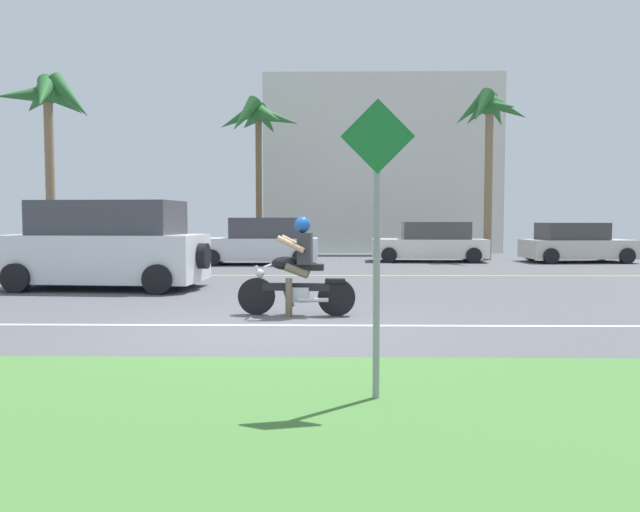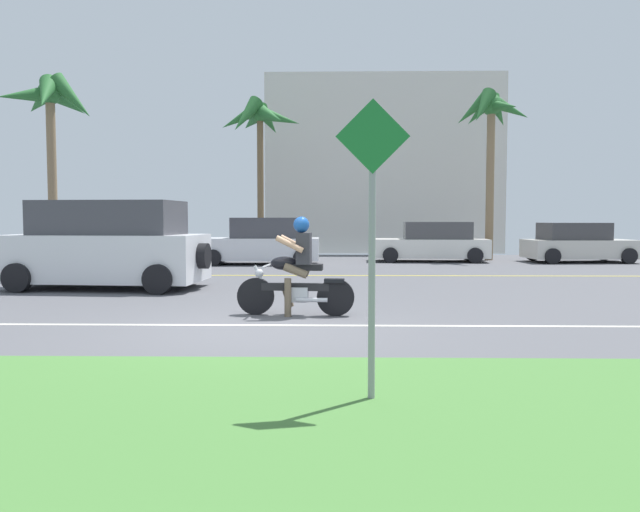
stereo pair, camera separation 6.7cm
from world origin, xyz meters
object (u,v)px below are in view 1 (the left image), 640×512
at_px(parked_car_1, 261,243).
at_px(palm_tree_2, 48,106).
at_px(parked_car_3, 576,244).
at_px(palm_tree_0, 258,124).
at_px(motorcyclist, 297,274).
at_px(street_sign, 377,221).
at_px(parked_car_0, 91,244).
at_px(palm_tree_1, 489,120).
at_px(parked_car_2, 431,243).
at_px(suv_nearby, 107,246).

xyz_separation_m(parked_car_1, palm_tree_2, (-9.20, 3.98, 5.46)).
distance_m(parked_car_3, palm_tree_0, 13.17).
relative_size(motorcyclist, street_sign, 0.75).
bearing_deg(parked_car_1, parked_car_0, -172.69).
bearing_deg(palm_tree_0, palm_tree_1, -9.60).
relative_size(parked_car_2, palm_tree_0, 0.65).
bearing_deg(palm_tree_0, parked_car_2, -19.55).
height_order(parked_car_1, street_sign, street_sign).
height_order(parked_car_0, parked_car_2, parked_car_0).
bearing_deg(parked_car_1, motorcyclist, -80.51).
distance_m(palm_tree_1, palm_tree_2, 17.80).
bearing_deg(parked_car_0, motorcyclist, -54.30).
xyz_separation_m(parked_car_0, palm_tree_1, (14.19, 3.08, 4.64)).
bearing_deg(palm_tree_2, palm_tree_0, -0.68).
bearing_deg(parked_car_3, palm_tree_1, 159.02).
relative_size(palm_tree_1, street_sign, 2.51).
height_order(parked_car_3, palm_tree_2, palm_tree_2).
bearing_deg(motorcyclist, street_sign, -79.07).
bearing_deg(palm_tree_1, parked_car_1, -164.55).
height_order(motorcyclist, parked_car_1, motorcyclist).
bearing_deg(palm_tree_2, parked_car_0, -53.23).
xyz_separation_m(parked_car_1, parked_car_2, (6.19, 1.49, -0.06)).
relative_size(suv_nearby, palm_tree_1, 0.71).
height_order(parked_car_0, palm_tree_1, palm_tree_1).
xyz_separation_m(parked_car_3, palm_tree_2, (-20.65, 2.76, 5.54)).
xyz_separation_m(suv_nearby, palm_tree_0, (2.14, 11.32, 4.50)).
distance_m(parked_car_0, palm_tree_0, 8.39).
xyz_separation_m(parked_car_2, parked_car_3, (5.26, -0.27, -0.01)).
height_order(parked_car_0, parked_car_3, parked_car_0).
relative_size(parked_car_0, palm_tree_1, 0.63).
xyz_separation_m(palm_tree_2, street_sign, (12.01, -20.04, -4.64)).
bearing_deg(palm_tree_0, palm_tree_2, 179.32).
distance_m(palm_tree_0, palm_tree_1, 9.16).
xyz_separation_m(parked_car_0, parked_car_1, (5.68, 0.73, 0.03)).
xyz_separation_m(motorcyclist, palm_tree_2, (-11.07, 15.22, 5.53)).
bearing_deg(street_sign, motorcyclist, 100.93).
bearing_deg(palm_tree_1, street_sign, -107.20).
bearing_deg(parked_car_0, street_sign, -61.03).
bearing_deg(suv_nearby, palm_tree_2, 119.77).
bearing_deg(street_sign, parked_car_0, 118.97).
bearing_deg(parked_car_2, palm_tree_2, 170.82).
bearing_deg(parked_car_1, palm_tree_0, 97.61).
distance_m(parked_car_2, palm_tree_2, 16.54).
xyz_separation_m(parked_car_2, palm_tree_2, (-15.39, 2.49, 5.53)).
distance_m(parked_car_0, palm_tree_1, 15.24).
relative_size(palm_tree_0, palm_tree_2, 0.86).
bearing_deg(suv_nearby, parked_car_1, 70.31).
distance_m(suv_nearby, palm_tree_2, 14.17).
bearing_deg(parked_car_2, parked_car_1, -166.44).
bearing_deg(street_sign, palm_tree_0, 99.48).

